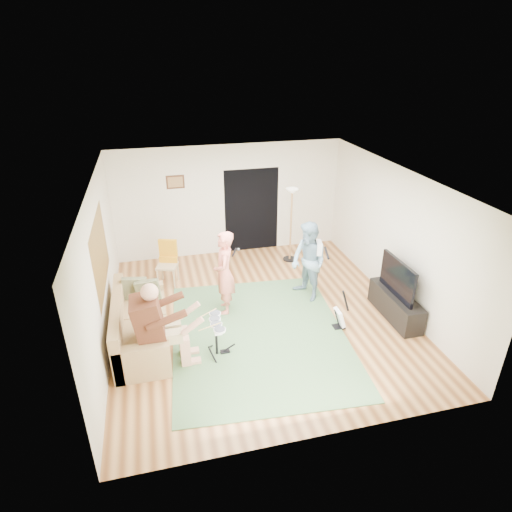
{
  "coord_description": "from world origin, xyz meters",
  "views": [
    {
      "loc": [
        -1.75,
        -6.75,
        4.66
      ],
      "look_at": [
        -0.0,
        0.3,
        1.13
      ],
      "focal_mm": 30.0,
      "sensor_mm": 36.0,
      "label": 1
    }
  ],
  "objects_px": {
    "drum_kit": "(216,340)",
    "guitar_spare": "(340,317)",
    "singer": "(224,273)",
    "tv_cabinet": "(395,305)",
    "dining_chair": "(167,269)",
    "torchiere_lamp": "(291,212)",
    "sofa": "(137,329)",
    "guitarist": "(308,262)",
    "television": "(398,278)"
  },
  "relations": [
    {
      "from": "drum_kit",
      "to": "guitar_spare",
      "type": "bearing_deg",
      "value": 5.32
    },
    {
      "from": "singer",
      "to": "tv_cabinet",
      "type": "height_order",
      "value": "singer"
    },
    {
      "from": "singer",
      "to": "guitar_spare",
      "type": "distance_m",
      "value": 2.3
    },
    {
      "from": "dining_chair",
      "to": "torchiere_lamp",
      "type": "bearing_deg",
      "value": 27.04
    },
    {
      "from": "drum_kit",
      "to": "singer",
      "type": "height_order",
      "value": "singer"
    },
    {
      "from": "sofa",
      "to": "guitarist",
      "type": "bearing_deg",
      "value": 12.11
    },
    {
      "from": "television",
      "to": "dining_chair",
      "type": "bearing_deg",
      "value": 149.81
    },
    {
      "from": "dining_chair",
      "to": "guitar_spare",
      "type": "bearing_deg",
      "value": -21.6
    },
    {
      "from": "torchiere_lamp",
      "to": "guitar_spare",
      "type": "bearing_deg",
      "value": -89.77
    },
    {
      "from": "sofa",
      "to": "torchiere_lamp",
      "type": "xyz_separation_m",
      "value": [
        3.6,
        2.49,
        0.95
      ]
    },
    {
      "from": "tv_cabinet",
      "to": "guitarist",
      "type": "bearing_deg",
      "value": 142.26
    },
    {
      "from": "drum_kit",
      "to": "singer",
      "type": "relative_size",
      "value": 0.41
    },
    {
      "from": "torchiere_lamp",
      "to": "dining_chair",
      "type": "relative_size",
      "value": 1.85
    },
    {
      "from": "sofa",
      "to": "tv_cabinet",
      "type": "height_order",
      "value": "sofa"
    },
    {
      "from": "drum_kit",
      "to": "torchiere_lamp",
      "type": "relative_size",
      "value": 0.38
    },
    {
      "from": "sofa",
      "to": "guitarist",
      "type": "distance_m",
      "value": 3.52
    },
    {
      "from": "sofa",
      "to": "torchiere_lamp",
      "type": "distance_m",
      "value": 4.48
    },
    {
      "from": "guitarist",
      "to": "television",
      "type": "xyz_separation_m",
      "value": [
        1.35,
        -1.08,
        0.03
      ]
    },
    {
      "from": "sofa",
      "to": "singer",
      "type": "distance_m",
      "value": 1.88
    },
    {
      "from": "singer",
      "to": "tv_cabinet",
      "type": "relative_size",
      "value": 1.19
    },
    {
      "from": "guitar_spare",
      "to": "dining_chair",
      "type": "xyz_separation_m",
      "value": [
        -2.96,
        2.46,
        0.12
      ]
    },
    {
      "from": "torchiere_lamp",
      "to": "dining_chair",
      "type": "bearing_deg",
      "value": -171.1
    },
    {
      "from": "drum_kit",
      "to": "dining_chair",
      "type": "relative_size",
      "value": 0.7
    },
    {
      "from": "drum_kit",
      "to": "guitarist",
      "type": "relative_size",
      "value": 0.42
    },
    {
      "from": "guitarist",
      "to": "torchiere_lamp",
      "type": "distance_m",
      "value": 1.82
    },
    {
      "from": "guitarist",
      "to": "dining_chair",
      "type": "xyz_separation_m",
      "value": [
        -2.75,
        1.3,
        -0.47
      ]
    },
    {
      "from": "guitar_spare",
      "to": "television",
      "type": "height_order",
      "value": "television"
    },
    {
      "from": "singer",
      "to": "television",
      "type": "distance_m",
      "value": 3.22
    },
    {
      "from": "tv_cabinet",
      "to": "dining_chair",
      "type": "bearing_deg",
      "value": 150.11
    },
    {
      "from": "torchiere_lamp",
      "to": "dining_chair",
      "type": "distance_m",
      "value": 3.12
    },
    {
      "from": "tv_cabinet",
      "to": "television",
      "type": "bearing_deg",
      "value": 180.0
    },
    {
      "from": "dining_chair",
      "to": "television",
      "type": "height_order",
      "value": "television"
    },
    {
      "from": "guitarist",
      "to": "guitar_spare",
      "type": "bearing_deg",
      "value": -8.02
    },
    {
      "from": "guitar_spare",
      "to": "singer",
      "type": "bearing_deg",
      "value": 150.94
    },
    {
      "from": "tv_cabinet",
      "to": "sofa",
      "type": "bearing_deg",
      "value": 175.82
    },
    {
      "from": "singer",
      "to": "television",
      "type": "xyz_separation_m",
      "value": [
        3.07,
        -0.99,
        0.02
      ]
    },
    {
      "from": "guitarist",
      "to": "drum_kit",
      "type": "bearing_deg",
      "value": -75.32
    },
    {
      "from": "guitar_spare",
      "to": "torchiere_lamp",
      "type": "relative_size",
      "value": 0.44
    },
    {
      "from": "guitarist",
      "to": "tv_cabinet",
      "type": "distance_m",
      "value": 1.85
    },
    {
      "from": "drum_kit",
      "to": "singer",
      "type": "bearing_deg",
      "value": 73.53
    },
    {
      "from": "drum_kit",
      "to": "television",
      "type": "distance_m",
      "value": 3.51
    },
    {
      "from": "guitarist",
      "to": "television",
      "type": "relative_size",
      "value": 1.51
    },
    {
      "from": "television",
      "to": "guitar_spare",
      "type": "bearing_deg",
      "value": -175.79
    },
    {
      "from": "singer",
      "to": "dining_chair",
      "type": "bearing_deg",
      "value": -133.26
    },
    {
      "from": "torchiere_lamp",
      "to": "guitarist",
      "type": "bearing_deg",
      "value": -96.63
    },
    {
      "from": "singer",
      "to": "torchiere_lamp",
      "type": "distance_m",
      "value": 2.7
    },
    {
      "from": "guitar_spare",
      "to": "drum_kit",
      "type": "bearing_deg",
      "value": -174.68
    },
    {
      "from": "guitarist",
      "to": "torchiere_lamp",
      "type": "relative_size",
      "value": 0.91
    },
    {
      "from": "sofa",
      "to": "torchiere_lamp",
      "type": "height_order",
      "value": "torchiere_lamp"
    },
    {
      "from": "tv_cabinet",
      "to": "singer",
      "type": "bearing_deg",
      "value": 162.31
    }
  ]
}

